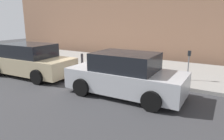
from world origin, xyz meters
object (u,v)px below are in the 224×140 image
at_px(suitcase_teal_1, 144,69).
at_px(parking_meter, 189,61).
at_px(bollard_post, 82,60).
at_px(parked_car_beige_1, 30,61).
at_px(suitcase_silver_4, 116,66).
at_px(fire_hydrant, 94,61).
at_px(parked_car_silver_0, 125,75).
at_px(suitcase_red_3, 125,66).
at_px(suitcase_navy_2, 133,66).
at_px(suitcase_olive_0, 154,70).
at_px(suitcase_maroon_5, 107,64).

relative_size(suitcase_teal_1, parking_meter, 0.76).
height_order(bollard_post, parked_car_beige_1, parked_car_beige_1).
relative_size(suitcase_silver_4, parked_car_beige_1, 0.18).
bearing_deg(fire_hydrant, parking_meter, -177.00).
relative_size(suitcase_teal_1, parked_car_silver_0, 0.23).
bearing_deg(suitcase_teal_1, parked_car_silver_0, 96.49).
relative_size(suitcase_red_3, suitcase_silver_4, 0.81).
distance_m(suitcase_navy_2, parked_car_silver_0, 2.47).
relative_size(suitcase_teal_1, suitcase_silver_4, 1.16).
height_order(fire_hydrant, bollard_post, fire_hydrant).
bearing_deg(bollard_post, suitcase_teal_1, -177.80).
height_order(fire_hydrant, parked_car_silver_0, parked_car_silver_0).
bearing_deg(suitcase_olive_0, suitcase_red_3, -2.98).
distance_m(suitcase_teal_1, bollard_post, 3.53).
bearing_deg(suitcase_maroon_5, suitcase_red_3, 178.63).
relative_size(fire_hydrant, parking_meter, 0.59).
distance_m(suitcase_navy_2, fire_hydrant, 2.33).
xyz_separation_m(suitcase_red_3, parked_car_silver_0, (-1.27, 2.40, 0.27)).
relative_size(bollard_post, parked_car_silver_0, 0.18).
relative_size(suitcase_navy_2, suitcase_maroon_5, 0.83).
xyz_separation_m(suitcase_olive_0, suitcase_red_3, (1.54, -0.08, -0.03)).
height_order(suitcase_silver_4, parking_meter, parking_meter).
bearing_deg(bollard_post, parking_meter, -175.79).
bearing_deg(bollard_post, suitcase_silver_4, -174.25).
xyz_separation_m(suitcase_maroon_5, parked_car_beige_1, (2.89, 2.42, 0.26)).
height_order(suitcase_olive_0, suitcase_maroon_5, suitcase_maroon_5).
height_order(suitcase_teal_1, suitcase_silver_4, suitcase_teal_1).
bearing_deg(fire_hydrant, parked_car_silver_0, 142.53).
xyz_separation_m(suitcase_maroon_5, parking_meter, (-3.94, -0.22, 0.50)).
bearing_deg(parked_car_silver_0, fire_hydrant, -37.47).
height_order(suitcase_red_3, parked_car_beige_1, parked_car_beige_1).
distance_m(parking_meter, parked_car_beige_1, 7.33).
relative_size(suitcase_olive_0, suitcase_navy_2, 1.19).
xyz_separation_m(suitcase_olive_0, suitcase_teal_1, (0.54, -0.06, -0.02)).
bearing_deg(suitcase_silver_4, suitcase_red_3, 174.49).
xyz_separation_m(suitcase_silver_4, parking_meter, (-3.42, -0.20, 0.55)).
relative_size(suitcase_olive_0, suitcase_silver_4, 1.15).
relative_size(suitcase_maroon_5, parked_car_beige_1, 0.21).
height_order(suitcase_red_3, suitcase_maroon_5, suitcase_maroon_5).
bearing_deg(parking_meter, suitcase_red_3, 4.79).
xyz_separation_m(fire_hydrant, parking_meter, (-4.76, -0.25, 0.43)).
height_order(suitcase_silver_4, parked_car_silver_0, parked_car_silver_0).
bearing_deg(parked_car_silver_0, suitcase_red_3, -61.98).
bearing_deg(suitcase_navy_2, suitcase_teal_1, -175.03).
bearing_deg(fire_hydrant, suitcase_olive_0, 178.74).
bearing_deg(suitcase_silver_4, suitcase_olive_0, 176.40).
relative_size(suitcase_red_3, bollard_post, 0.91).
bearing_deg(parked_car_beige_1, bollard_post, -121.93).
bearing_deg(suitcase_teal_1, suitcase_navy_2, 4.97).
height_order(suitcase_teal_1, suitcase_red_3, suitcase_teal_1).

